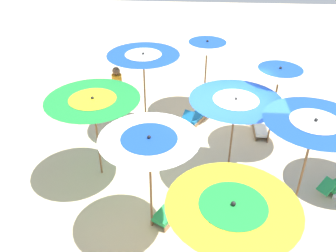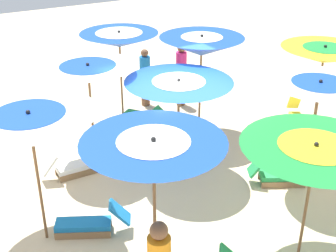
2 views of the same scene
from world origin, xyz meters
name	(u,v)px [view 1 (image 1 of 2)]	position (x,y,z in m)	size (l,w,h in m)	color
ground	(215,169)	(0.00, 0.00, -0.02)	(35.69, 35.69, 0.04)	beige
beach_umbrella_1	(279,75)	(1.55, 1.32, 2.15)	(1.91, 1.91, 2.38)	brown
beach_umbrella_2	(207,47)	(-0.29, 2.99, 2.23)	(2.13, 2.13, 2.46)	brown
beach_umbrella_3	(313,131)	(1.65, -1.51, 2.27)	(1.97, 1.97, 2.55)	brown
beach_umbrella_4	(235,107)	(0.32, -0.07, 1.93)	(2.16, 2.16, 2.19)	brown
beach_umbrella_5	(144,61)	(-2.06, 1.79, 2.24)	(2.01, 2.01, 2.49)	brown
beach_umbrella_6	(232,214)	(-0.05, -3.68, 2.18)	(1.96, 1.96, 2.41)	brown
beach_umbrella_7	(149,146)	(-1.45, -2.04, 2.13)	(1.90, 1.90, 2.37)	brown
beach_umbrella_8	(93,106)	(-2.95, -0.37, 1.98)	(2.19, 2.19, 2.23)	brown
lounger_0	(131,133)	(-2.43, 1.21, 0.21)	(1.06, 1.19, 0.62)	silver
lounger_2	(195,117)	(-0.55, 2.29, 0.20)	(0.91, 1.34, 0.62)	olive
lounger_3	(171,207)	(-1.06, -1.67, 0.20)	(0.89, 1.20, 0.60)	olive
lounger_4	(260,126)	(1.41, 1.90, 0.21)	(0.39, 1.23, 0.63)	olive
beachgoer_0	(118,94)	(-2.95, 2.21, 0.97)	(0.30, 0.30, 1.84)	brown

